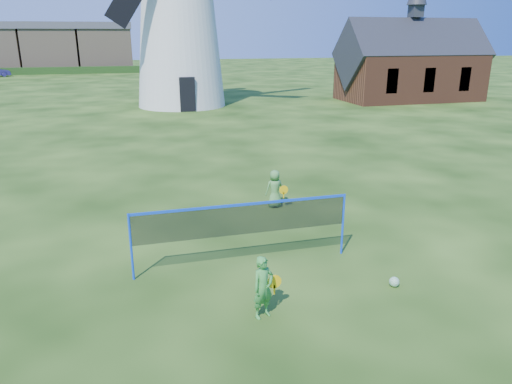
{
  "coord_description": "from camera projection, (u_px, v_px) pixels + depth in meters",
  "views": [
    {
      "loc": [
        -2.78,
        -10.21,
        5.11
      ],
      "look_at": [
        0.2,
        0.5,
        1.5
      ],
      "focal_mm": 33.55,
      "sensor_mm": 36.0,
      "label": 1
    }
  ],
  "objects": [
    {
      "name": "ground",
      "position": [
        254.0,
        257.0,
        11.63
      ],
      "size": [
        220.0,
        220.0,
        0.0
      ],
      "primitive_type": "plane",
      "color": "black",
      "rests_on": "ground"
    },
    {
      "name": "windmill",
      "position": [
        178.0,
        10.0,
        35.17
      ],
      "size": [
        14.46,
        6.66,
        20.08
      ],
      "color": "white",
      "rests_on": "ground"
    },
    {
      "name": "chapel",
      "position": [
        411.0,
        66.0,
        39.95
      ],
      "size": [
        11.86,
        5.75,
        10.02
      ],
      "color": "brown",
      "rests_on": "ground"
    },
    {
      "name": "badminton_net",
      "position": [
        243.0,
        220.0,
        10.86
      ],
      "size": [
        5.05,
        0.05,
        1.55
      ],
      "color": "blue",
      "rests_on": "ground"
    },
    {
      "name": "player_girl",
      "position": [
        263.0,
        287.0,
        8.99
      ],
      "size": [
        0.69,
        0.44,
        1.24
      ],
      "rotation": [
        0.0,
        0.0,
        0.38
      ],
      "color": "green",
      "rests_on": "ground"
    },
    {
      "name": "player_boy",
      "position": [
        275.0,
        189.0,
        14.92
      ],
      "size": [
        0.66,
        0.44,
        1.19
      ],
      "rotation": [
        0.0,
        0.0,
        3.2
      ],
      "color": "#4F8E45",
      "rests_on": "ground"
    },
    {
      "name": "play_ball",
      "position": [
        394.0,
        282.0,
        10.24
      ],
      "size": [
        0.22,
        0.22,
        0.22
      ],
      "primitive_type": "sphere",
      "color": "green",
      "rests_on": "ground"
    }
  ]
}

